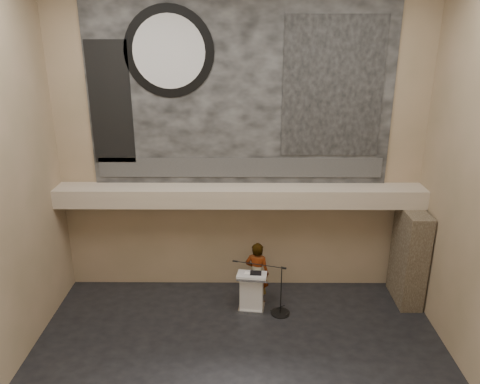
{
  "coord_description": "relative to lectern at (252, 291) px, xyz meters",
  "views": [
    {
      "loc": [
        0.07,
        -8.35,
        7.37
      ],
      "look_at": [
        0.0,
        3.2,
        3.2
      ],
      "focal_mm": 35.0,
      "sensor_mm": 36.0,
      "label": 1
    }
  ],
  "objects": [
    {
      "name": "banner_text_strip",
      "position": [
        -0.32,
        1.32,
        3.1
      ],
      "size": [
        7.76,
        0.02,
        0.55
      ],
      "primitive_type": "cube",
      "color": "#313131",
      "rests_on": "banner"
    },
    {
      "name": "sprinkler_right",
      "position": [
        1.58,
        0.94,
        2.12
      ],
      "size": [
        0.04,
        0.04,
        0.06
      ],
      "primitive_type": "cylinder",
      "color": "#B2893D",
      "rests_on": "soffit"
    },
    {
      "name": "speaker_person",
      "position": [
        0.15,
        0.34,
        0.37
      ],
      "size": [
        0.77,
        0.61,
        1.84
      ],
      "primitive_type": "imported",
      "rotation": [
        0.0,
        0.0,
        2.85
      ],
      "color": "beige",
      "rests_on": "floor"
    },
    {
      "name": "banner_clock_face",
      "position": [
        -2.12,
        1.3,
        6.15
      ],
      "size": [
        1.84,
        0.02,
        1.84
      ],
      "primitive_type": "cylinder",
      "rotation": [
        1.57,
        0.0,
        0.0
      ],
      "color": "silver",
      "rests_on": "banner"
    },
    {
      "name": "sprinkler_left",
      "position": [
        -1.92,
        0.94,
        2.12
      ],
      "size": [
        0.04,
        0.04,
        0.06
      ],
      "primitive_type": "cylinder",
      "color": "#B2893D",
      "rests_on": "soffit"
    },
    {
      "name": "banner",
      "position": [
        -0.32,
        1.36,
        5.15
      ],
      "size": [
        8.0,
        0.05,
        5.0
      ],
      "primitive_type": "cube",
      "color": "black",
      "rests_on": "wall_back"
    },
    {
      "name": "mic_stand",
      "position": [
        0.72,
        -0.19,
        -0.33
      ],
      "size": [
        1.55,
        0.64,
        1.43
      ],
      "rotation": [
        0.0,
        0.0,
        -0.28
      ],
      "color": "black",
      "rests_on": "floor"
    },
    {
      "name": "lectern",
      "position": [
        0.0,
        0.0,
        0.0
      ],
      "size": [
        0.84,
        0.65,
        1.14
      ],
      "rotation": [
        0.0,
        0.0,
        -0.12
      ],
      "color": "silver",
      "rests_on": "floor"
    },
    {
      "name": "soffit",
      "position": [
        -0.32,
        0.99,
        2.4
      ],
      "size": [
        10.0,
        0.8,
        0.5
      ],
      "primitive_type": "cube",
      "color": "tan",
      "rests_on": "wall_back"
    },
    {
      "name": "binder",
      "position": [
        0.1,
        -0.01,
        0.56
      ],
      "size": [
        0.32,
        0.26,
        0.04
      ],
      "primitive_type": "cube",
      "rotation": [
        0.0,
        0.0,
        -0.06
      ],
      "color": "black",
      "rests_on": "lectern"
    },
    {
      "name": "wall_front",
      "position": [
        -0.32,
        -6.61,
        3.7
      ],
      "size": [
        10.0,
        0.02,
        8.5
      ],
      "primitive_type": "cube",
      "color": "#827252",
      "rests_on": "floor"
    },
    {
      "name": "banner_brick_print",
      "position": [
        -3.72,
        1.32,
        4.85
      ],
      "size": [
        1.1,
        0.02,
        3.2
      ],
      "primitive_type": "cube",
      "color": "black",
      "rests_on": "banner"
    },
    {
      "name": "wall_back",
      "position": [
        -0.32,
        1.39,
        3.7
      ],
      "size": [
        10.0,
        0.02,
        8.5
      ],
      "primitive_type": "cube",
      "color": "#827252",
      "rests_on": "floor"
    },
    {
      "name": "banner_building_print",
      "position": [
        2.08,
        1.32,
        5.25
      ],
      "size": [
        2.6,
        0.02,
        3.6
      ],
      "primitive_type": "cube",
      "color": "black",
      "rests_on": "banner"
    },
    {
      "name": "stone_pier",
      "position": [
        4.33,
        0.54,
        0.8
      ],
      "size": [
        0.6,
        1.4,
        2.7
      ],
      "primitive_type": "cube",
      "color": "#3E3326",
      "rests_on": "floor"
    },
    {
      "name": "papers",
      "position": [
        -0.11,
        -0.06,
        0.55
      ],
      "size": [
        0.3,
        0.36,
        0.0
      ],
      "primitive_type": "cube",
      "rotation": [
        0.0,
        0.0,
        -0.27
      ],
      "color": "white",
      "rests_on": "lectern"
    },
    {
      "name": "floor",
      "position": [
        -0.32,
        -2.61,
        -0.55
      ],
      "size": [
        10.0,
        10.0,
        0.0
      ],
      "primitive_type": "plane",
      "color": "black",
      "rests_on": "ground"
    },
    {
      "name": "banner_clock_rim",
      "position": [
        -2.12,
        1.32,
        6.15
      ],
      "size": [
        2.3,
        0.02,
        2.3
      ],
      "primitive_type": "cylinder",
      "rotation": [
        1.57,
        0.0,
        0.0
      ],
      "color": "black",
      "rests_on": "banner"
    }
  ]
}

